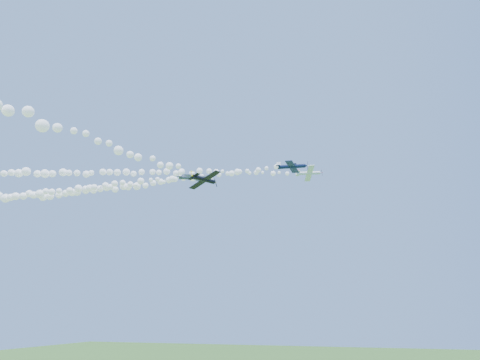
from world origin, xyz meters
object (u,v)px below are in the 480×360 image
(plane_navy, at_px, (292,166))
(plane_black, at_px, (204,180))
(plane_white, at_px, (309,173))
(plane_grey, at_px, (194,177))

(plane_navy, xyz_separation_m, plane_black, (-12.40, -21.94, -9.02))
(plane_black, bearing_deg, plane_white, 0.77)
(plane_white, distance_m, plane_navy, 17.68)
(plane_navy, xyz_separation_m, plane_grey, (-22.17, -4.38, -1.85))
(plane_white, bearing_deg, plane_navy, -114.43)
(plane_white, distance_m, plane_black, 43.56)
(plane_white, distance_m, plane_grey, 32.72)
(plane_white, bearing_deg, plane_grey, -156.58)
(plane_white, height_order, plane_grey, plane_white)
(plane_navy, distance_m, plane_grey, 22.68)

